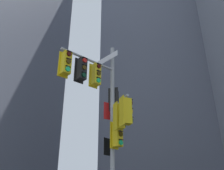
# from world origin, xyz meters

# --- Properties ---
(building_mid_block) EXTENTS (15.90, 15.90, 37.34)m
(building_mid_block) POSITION_xyz_m (3.12, 24.06, 18.67)
(building_mid_block) COLOR slate
(building_mid_block) RESTS_ON ground
(signal_pole_assembly) EXTENTS (2.92, 2.87, 8.34)m
(signal_pole_assembly) POSITION_xyz_m (-0.19, -0.67, 5.12)
(signal_pole_assembly) COLOR #9EA0A3
(signal_pole_assembly) RESTS_ON ground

